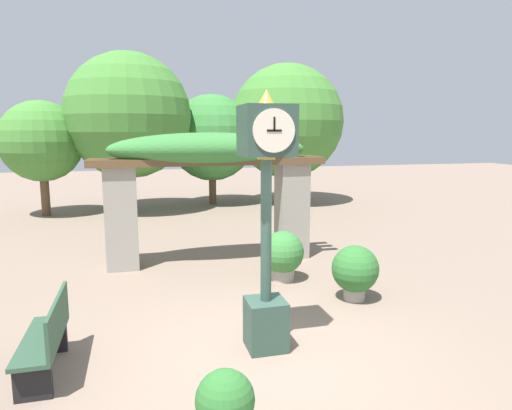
{
  "coord_description": "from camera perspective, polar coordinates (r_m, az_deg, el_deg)",
  "views": [
    {
      "loc": [
        -1.49,
        -5.14,
        2.78
      ],
      "look_at": [
        0.05,
        0.75,
        1.81
      ],
      "focal_mm": 32.0,
      "sensor_mm": 36.0,
      "label": 1
    }
  ],
  "objects": [
    {
      "name": "potted_plant_near_right",
      "position": [
        7.83,
        12.29,
        -7.98
      ],
      "size": [
        0.78,
        0.78,
        0.93
      ],
      "color": "gray",
      "rests_on": "ground"
    },
    {
      "name": "potted_plant_near_left",
      "position": [
        8.68,
        3.36,
        -6.12
      ],
      "size": [
        0.8,
        0.8,
        0.95
      ],
      "color": "gray",
      "rests_on": "ground"
    },
    {
      "name": "pedestal_clock",
      "position": [
        5.68,
        1.27,
        -0.68
      ],
      "size": [
        0.61,
        0.66,
        3.3
      ],
      "color": "#2D473D",
      "rests_on": "ground"
    },
    {
      "name": "potted_plant_far_left",
      "position": [
        4.35,
        -3.88,
        -24.08
      ],
      "size": [
        0.53,
        0.53,
        0.76
      ],
      "color": "#9E563D",
      "rests_on": "ground"
    },
    {
      "name": "pergola",
      "position": [
        9.7,
        -5.78,
        4.41
      ],
      "size": [
        4.91,
        1.24,
        2.78
      ],
      "color": "gray",
      "rests_on": "ground"
    },
    {
      "name": "park_bench",
      "position": [
        5.99,
        -24.65,
        -14.94
      ],
      "size": [
        0.42,
        1.36,
        0.89
      ],
      "rotation": [
        0.0,
        0.0,
        -1.57
      ],
      "color": "#2D4C38",
      "rests_on": "ground"
    },
    {
      "name": "tree_line",
      "position": [
        17.14,
        -6.87,
        10.03
      ],
      "size": [
        12.3,
        5.0,
        5.5
      ],
      "color": "brown",
      "rests_on": "ground"
    },
    {
      "name": "ground_plane",
      "position": [
        6.03,
        1.43,
        -18.43
      ],
      "size": [
        60.0,
        60.0,
        0.0
      ],
      "primitive_type": "plane",
      "color": "#7F6B5B"
    }
  ]
}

